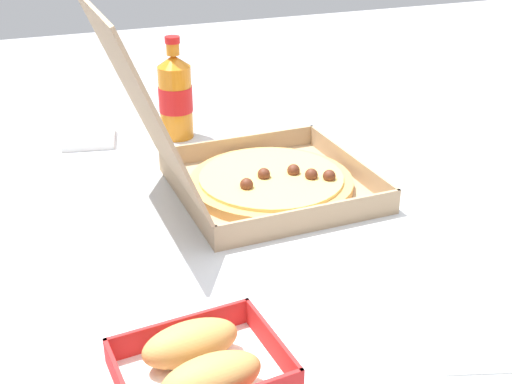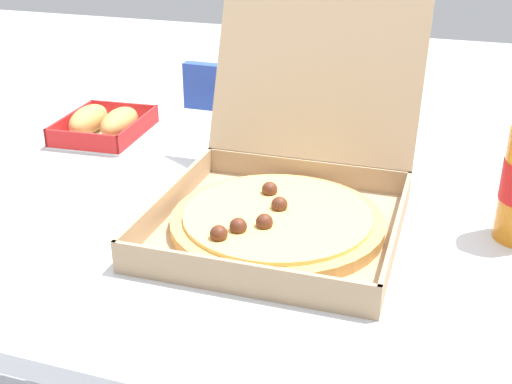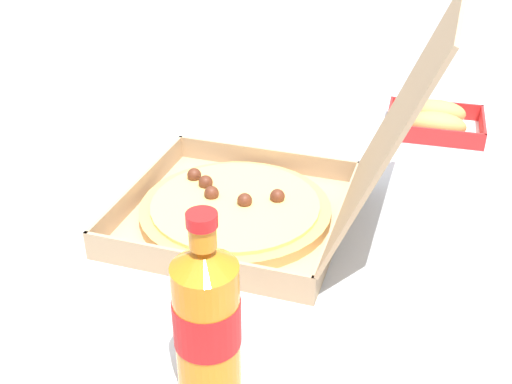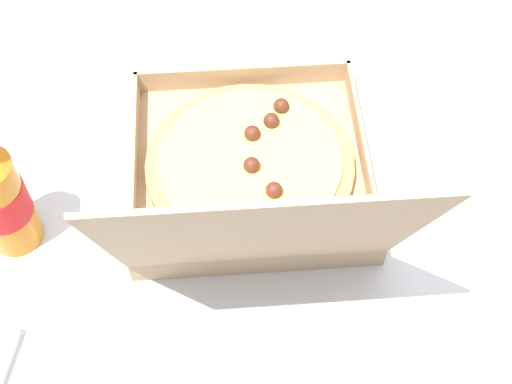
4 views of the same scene
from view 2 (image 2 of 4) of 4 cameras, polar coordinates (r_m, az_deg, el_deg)
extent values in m
cube|color=silver|center=(1.04, -2.97, -1.61)|extent=(1.18, 0.83, 0.03)
cylinder|color=#B7B7BC|center=(1.71, -14.88, -5.48)|extent=(0.05, 0.05, 0.73)
cube|color=#2D4CAD|center=(1.82, 2.06, -0.27)|extent=(0.41, 0.41, 0.04)
cube|color=#2D4CAD|center=(1.57, 0.06, 3.92)|extent=(0.36, 0.04, 0.38)
cylinder|color=#B2B2B7|center=(2.02, 8.07, -4.54)|extent=(0.03, 0.03, 0.43)
cylinder|color=#B2B2B7|center=(2.11, -0.98, -3.00)|extent=(0.03, 0.03, 0.43)
cylinder|color=#B2B2B7|center=(1.74, 5.57, -9.78)|extent=(0.03, 0.03, 0.43)
cylinder|color=#B2B2B7|center=(1.84, -4.81, -7.70)|extent=(0.03, 0.03, 0.43)
cube|color=tan|center=(0.94, 1.85, -3.31)|extent=(0.34, 0.34, 0.01)
cube|color=tan|center=(0.79, -1.46, -7.32)|extent=(0.34, 0.01, 0.04)
cube|color=tan|center=(0.98, -7.48, -0.71)|extent=(0.01, 0.34, 0.04)
cube|color=tan|center=(0.91, 12.04, -3.49)|extent=(0.01, 0.34, 0.04)
cube|color=tan|center=(1.08, 4.30, 1.80)|extent=(0.34, 0.01, 0.04)
cube|color=tan|center=(1.08, 5.45, 11.78)|extent=(0.34, 0.14, 0.32)
cylinder|color=tan|center=(0.94, 1.86, -2.67)|extent=(0.30, 0.30, 0.02)
cylinder|color=#EAC666|center=(0.93, 1.87, -2.01)|extent=(0.27, 0.27, 0.01)
sphere|color=#562819|center=(0.94, 2.04, -1.11)|extent=(0.02, 0.02, 0.02)
sphere|color=#562819|center=(0.89, 0.73, -2.63)|extent=(0.02, 0.02, 0.02)
sphere|color=#562819|center=(0.86, -3.25, -3.65)|extent=(0.02, 0.02, 0.02)
sphere|color=#562819|center=(0.99, 1.19, 0.22)|extent=(0.02, 0.02, 0.02)
sphere|color=#562819|center=(0.88, -1.55, -2.99)|extent=(0.02, 0.02, 0.02)
cube|color=white|center=(1.33, -12.92, 4.85)|extent=(0.16, 0.20, 0.00)
cube|color=red|center=(1.25, -14.87, 4.25)|extent=(0.15, 0.02, 0.03)
cube|color=red|center=(1.41, -11.33, 6.91)|extent=(0.15, 0.02, 0.03)
cube|color=red|center=(1.36, -15.74, 5.84)|extent=(0.02, 0.19, 0.03)
cube|color=red|center=(1.30, -10.12, 5.45)|extent=(0.02, 0.19, 0.03)
ellipsoid|color=tan|center=(1.34, -14.30, 6.09)|extent=(0.06, 0.12, 0.05)
ellipsoid|color=tan|center=(1.31, -11.74, 5.92)|extent=(0.06, 0.12, 0.05)
camera|label=1|loc=(1.73, -29.95, 25.07)|focal=45.53mm
camera|label=3|loc=(1.24, 50.09, 21.60)|focal=44.58mm
camera|label=4|loc=(1.48, 12.81, 40.33)|focal=49.86mm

